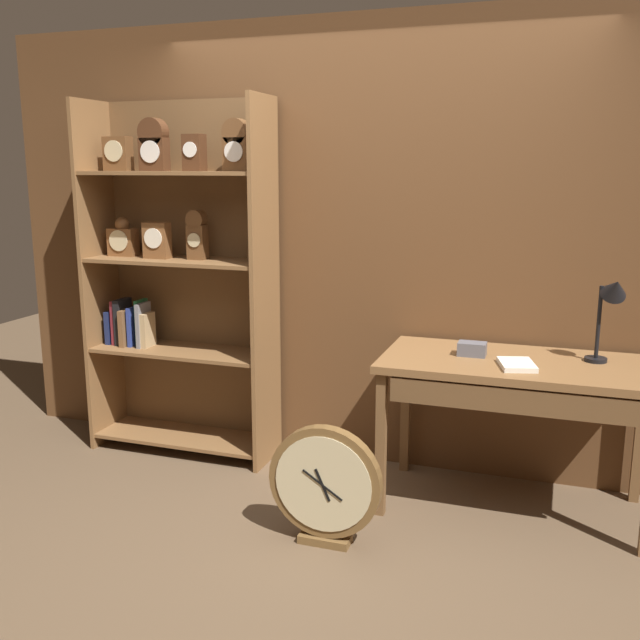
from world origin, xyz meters
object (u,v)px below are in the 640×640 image
bookshelf (178,274)px  toolbox_small (472,349)px  workbench (516,379)px  desk_lamp (611,301)px  round_clock_large (325,485)px  open_repair_manual (517,365)px

bookshelf → toolbox_small: size_ratio=15.06×
bookshelf → toolbox_small: 1.84m
bookshelf → workbench: bookshelf is taller
desk_lamp → round_clock_large: 1.65m
round_clock_large → open_repair_manual: bearing=34.0°
bookshelf → desk_lamp: (2.47, -0.12, 0.00)m
open_repair_manual → round_clock_large: size_ratio=0.37×
workbench → open_repair_manual: size_ratio=6.18×
bookshelf → open_repair_manual: (2.05, -0.32, -0.31)m
bookshelf → round_clock_large: bearing=-34.7°
toolbox_small → open_repair_manual: 0.28m
toolbox_small → open_repair_manual: bearing=-32.3°
toolbox_small → open_repair_manual: (0.24, -0.15, -0.02)m
workbench → desk_lamp: desk_lamp is taller
workbench → toolbox_small: 0.27m
desk_lamp → round_clock_large: bearing=-148.8°
toolbox_small → workbench: bearing=-12.9°
open_repair_manual → bookshelf: bearing=156.0°
open_repair_manual → toolbox_small: bearing=132.5°
open_repair_manual → workbench: bearing=77.5°
workbench → desk_lamp: size_ratio=2.93×
open_repair_manual → round_clock_large: (-0.81, -0.55, -0.52)m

